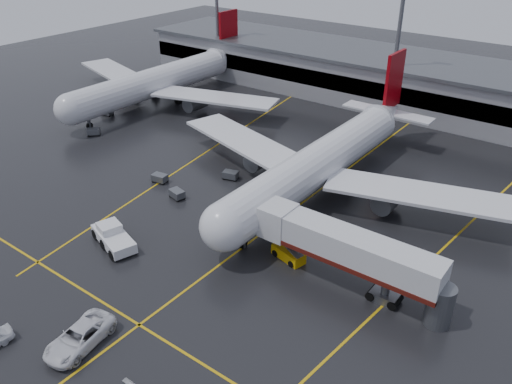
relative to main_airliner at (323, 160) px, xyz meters
The scene contains 19 objects.
ground 10.57m from the main_airliner, 90.00° to the right, with size 220.00×220.00×0.00m, color black.
apron_line_centre 10.57m from the main_airliner, 90.00° to the right, with size 0.25×90.00×0.02m, color gold.
apron_line_stop 31.98m from the main_airliner, 90.00° to the right, with size 60.00×0.25×0.02m, color gold.
apron_line_left 20.44m from the main_airliner, behind, with size 0.25×70.00×0.02m, color gold.
apron_line_right 18.49m from the main_airliner, ahead, with size 0.25×70.00×0.02m, color gold.
terminal 38.23m from the main_airliner, 90.00° to the left, with size 122.00×19.00×8.60m.
light_mast_left 56.34m from the main_airliner, 144.33° to the left, with size 3.00×1.20×25.45m.
light_mast_mid 34.26m from the main_airliner, 98.80° to the left, with size 3.00×1.20×25.45m.
main_airliner is the anchor object (origin of this frame).
second_airliner 43.68m from the main_airliner, 164.05° to the left, with size 48.80×45.60×14.10m.
jet_bridge 19.68m from the main_airliner, 52.90° to the right, with size 19.90×3.40×6.05m.
pushback_tractor 27.58m from the main_airliner, 115.39° to the right, with size 7.05×4.51×2.35m.
belt_loader 16.69m from the main_airliner, 71.83° to the right, with size 4.05×2.52×2.39m.
service_van_a 36.49m from the main_airliner, 93.33° to the right, with size 3.00×6.51×1.81m, color white.
baggage_cart_a 19.14m from the main_airliner, 135.74° to the right, with size 2.24×1.72×1.12m.
baggage_cart_b 21.93m from the main_airliner, 148.42° to the right, with size 2.18×1.59×1.12m.
baggage_cart_c 12.91m from the main_airliner, 156.56° to the right, with size 2.28×1.79×1.12m.
baggage_cart_d 44.81m from the main_airliner, behind, with size 2.15×1.54×1.12m.
baggage_cart_e 39.65m from the main_airliner, behind, with size 2.33×2.33×1.12m.
Camera 1 is at (29.02, -43.55, 32.47)m, focal length 36.44 mm.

